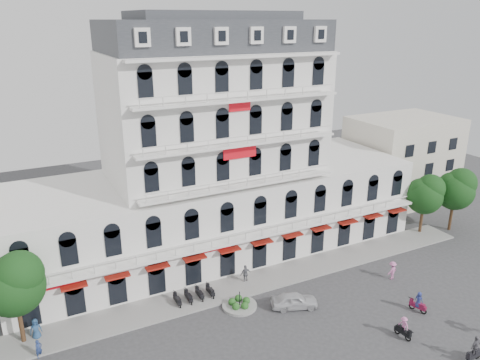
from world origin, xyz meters
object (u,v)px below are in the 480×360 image
(rider_east, at_px, (419,302))
(rider_northeast, at_px, (475,349))
(parked_car, at_px, (294,300))
(rider_center, at_px, (403,327))

(rider_east, bearing_deg, rider_northeast, 152.19)
(parked_car, xyz_separation_m, rider_center, (5.70, -7.65, 0.29))
(rider_east, xyz_separation_m, rider_northeast, (-1.15, -6.69, 0.18))
(rider_center, bearing_deg, parked_car, -149.46)
(rider_east, xyz_separation_m, rider_center, (-3.94, -2.09, 0.05))
(parked_car, height_order, rider_east, rider_east)
(rider_east, distance_m, rider_northeast, 6.79)
(parked_car, bearing_deg, rider_east, -99.30)
(rider_east, height_order, rider_northeast, rider_northeast)
(parked_car, bearing_deg, rider_northeast, -124.59)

